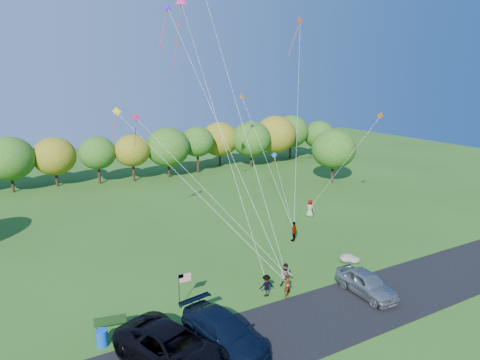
# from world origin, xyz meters

# --- Properties ---
(ground) EXTENTS (140.00, 140.00, 0.00)m
(ground) POSITION_xyz_m (0.00, 0.00, 0.00)
(ground) COLOR #2B5317
(ground) RESTS_ON ground
(asphalt_lane) EXTENTS (44.00, 6.00, 0.06)m
(asphalt_lane) POSITION_xyz_m (0.00, -4.00, 0.03)
(asphalt_lane) COLOR black
(asphalt_lane) RESTS_ON ground
(treeline) EXTENTS (76.60, 27.97, 8.29)m
(treeline) POSITION_xyz_m (1.56, 36.22, 4.74)
(treeline) COLOR #382314
(treeline) RESTS_ON ground
(minivan_dark) EXTENTS (5.36, 7.47, 1.89)m
(minivan_dark) POSITION_xyz_m (-9.10, -3.61, 1.01)
(minivan_dark) COLOR black
(minivan_dark) RESTS_ON asphalt_lane
(minivan_navy) EXTENTS (3.45, 6.37, 1.75)m
(minivan_navy) POSITION_xyz_m (-6.11, -3.53, 0.94)
(minivan_navy) COLOR black
(minivan_navy) RESTS_ON asphalt_lane
(minivan_silver) EXTENTS (2.05, 4.82, 1.63)m
(minivan_silver) POSITION_xyz_m (4.95, -3.20, 0.87)
(minivan_silver) COLOR #8F9599
(minivan_silver) RESTS_ON asphalt_lane
(flyer_a) EXTENTS (0.67, 0.60, 1.55)m
(flyer_a) POSITION_xyz_m (0.11, -0.80, 0.77)
(flyer_a) COLOR #4C4C59
(flyer_a) RESTS_ON ground
(flyer_b) EXTENTS (1.08, 1.06, 1.76)m
(flyer_b) POSITION_xyz_m (0.85, 0.42, 0.88)
(flyer_b) COLOR #4C4C59
(flyer_b) RESTS_ON ground
(flyer_c) EXTENTS (1.07, 0.71, 1.54)m
(flyer_c) POSITION_xyz_m (-1.04, 0.02, 0.77)
(flyer_c) COLOR #4C4C59
(flyer_c) RESTS_ON ground
(flyer_d) EXTENTS (1.12, 0.97, 1.81)m
(flyer_d) POSITION_xyz_m (6.50, 7.15, 0.91)
(flyer_d) COLOR #4C4C59
(flyer_d) RESTS_ON ground
(flyer_e) EXTENTS (0.97, 1.08, 1.85)m
(flyer_e) POSITION_xyz_m (12.01, 11.80, 0.93)
(flyer_e) COLOR #4C4C59
(flyer_e) RESTS_ON ground
(park_bench) EXTENTS (1.82, 0.64, 1.01)m
(park_bench) POSITION_xyz_m (-11.19, 1.05, 0.54)
(park_bench) COLOR #153412
(park_bench) RESTS_ON ground
(trash_barrel) EXTENTS (0.63, 0.63, 0.95)m
(trash_barrel) POSITION_xyz_m (-11.91, -0.15, 0.48)
(trash_barrel) COLOR #0C43B7
(trash_barrel) RESTS_ON ground
(flag_assembly) EXTENTS (0.87, 0.56, 2.35)m
(flag_assembly) POSITION_xyz_m (-6.49, 1.43, 1.75)
(flag_assembly) COLOR black
(flag_assembly) RESTS_ON ground
(boulder_near) EXTENTS (1.33, 1.04, 0.66)m
(boulder_near) POSITION_xyz_m (7.57, 1.41, 0.33)
(boulder_near) COLOR gray
(boulder_near) RESTS_ON ground
(boulder_far) EXTENTS (0.97, 0.81, 0.51)m
(boulder_far) POSITION_xyz_m (7.93, 0.99, 0.25)
(boulder_far) COLOR slate
(boulder_far) RESTS_ON ground
(kites_aloft) EXTENTS (25.28, 8.18, 20.44)m
(kites_aloft) POSITION_xyz_m (1.91, 13.95, 19.18)
(kites_aloft) COLOR #C41564
(kites_aloft) RESTS_ON ground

